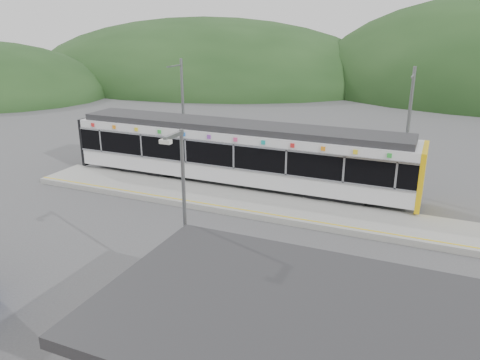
% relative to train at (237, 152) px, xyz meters
% --- Properties ---
extents(ground, '(120.00, 120.00, 0.00)m').
position_rel_train_xyz_m(ground, '(2.03, -6.00, -2.06)').
color(ground, '#4C4C4F').
rests_on(ground, ground).
extents(hills, '(146.00, 149.00, 26.00)m').
position_rel_train_xyz_m(hills, '(8.22, -0.71, -2.06)').
color(hills, '#1E3D19').
rests_on(hills, ground).
extents(platform, '(26.00, 3.20, 0.30)m').
position_rel_train_xyz_m(platform, '(2.03, -2.70, -1.91)').
color(platform, '#9E9E99').
rests_on(platform, ground).
extents(yellow_line, '(26.00, 0.10, 0.01)m').
position_rel_train_xyz_m(yellow_line, '(2.03, -4.00, -1.76)').
color(yellow_line, yellow).
rests_on(yellow_line, platform).
extents(train, '(20.44, 3.01, 3.74)m').
position_rel_train_xyz_m(train, '(0.00, 0.00, 0.00)').
color(train, black).
rests_on(train, ground).
extents(catenary_mast_west, '(0.18, 1.80, 7.00)m').
position_rel_train_xyz_m(catenary_mast_west, '(-4.97, 2.56, 1.58)').
color(catenary_mast_west, slate).
rests_on(catenary_mast_west, ground).
extents(catenary_mast_east, '(0.18, 1.80, 7.00)m').
position_rel_train_xyz_m(catenary_mast_east, '(9.03, 2.56, 1.58)').
color(catenary_mast_east, slate).
rests_on(catenary_mast_east, ground).
extents(station_shelter, '(9.20, 6.20, 3.00)m').
position_rel_train_xyz_m(station_shelter, '(8.03, -15.00, -0.51)').
color(station_shelter, olive).
rests_on(station_shelter, ground).
extents(lamp_post, '(0.35, 1.06, 6.08)m').
position_rel_train_xyz_m(lamp_post, '(3.29, -11.85, 1.56)').
color(lamp_post, slate).
rests_on(lamp_post, ground).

